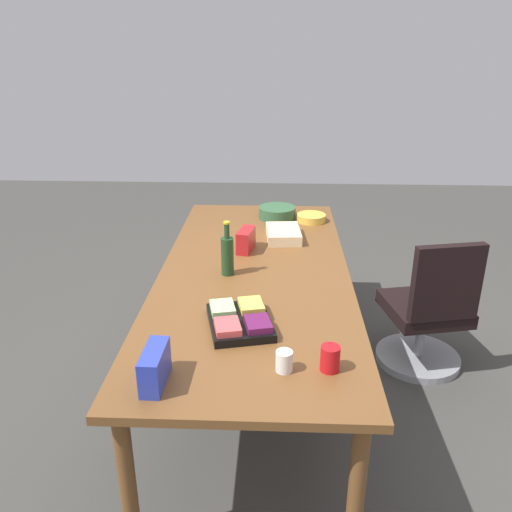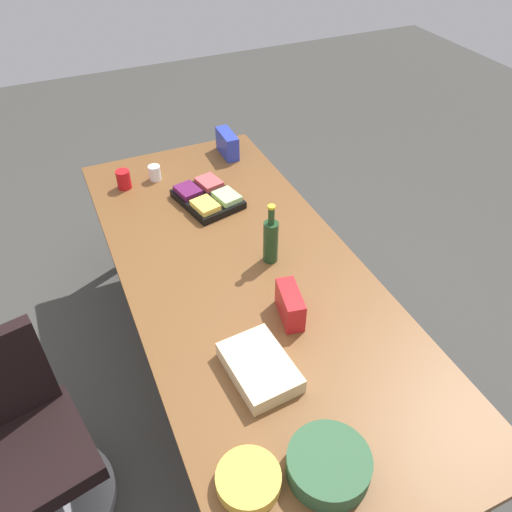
% 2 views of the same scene
% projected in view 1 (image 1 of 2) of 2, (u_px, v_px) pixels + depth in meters
% --- Properties ---
extents(ground_plane, '(10.00, 10.00, 0.00)m').
position_uv_depth(ground_plane, '(255.00, 383.00, 3.36)').
color(ground_plane, '#3E3D39').
extents(conference_table, '(2.59, 1.10, 0.78)m').
position_uv_depth(conference_table, '(254.00, 281.00, 3.08)').
color(conference_table, brown).
rests_on(conference_table, ground).
extents(office_chair, '(0.57, 0.57, 0.93)m').
position_uv_depth(office_chair, '(427.00, 319.00, 3.41)').
color(office_chair, gray).
rests_on(office_chair, ground).
extents(sheet_cake, '(0.34, 0.24, 0.07)m').
position_uv_depth(sheet_cake, '(283.00, 234.00, 3.54)').
color(sheet_cake, beige).
rests_on(sheet_cake, conference_table).
extents(wine_bottle, '(0.09, 0.09, 0.32)m').
position_uv_depth(wine_bottle, '(227.00, 254.00, 2.98)').
color(wine_bottle, '#1F4020').
rests_on(wine_bottle, conference_table).
extents(paper_cup, '(0.08, 0.08, 0.09)m').
position_uv_depth(paper_cup, '(284.00, 361.00, 2.13)').
color(paper_cup, white).
rests_on(paper_cup, conference_table).
extents(chip_bag_red, '(0.21, 0.12, 0.14)m').
position_uv_depth(chip_bag_red, '(246.00, 240.00, 3.34)').
color(chip_bag_red, red).
rests_on(chip_bag_red, conference_table).
extents(chip_bag_blue, '(0.22, 0.08, 0.15)m').
position_uv_depth(chip_bag_blue, '(155.00, 367.00, 2.04)').
color(chip_bag_blue, '#293BB4').
rests_on(chip_bag_blue, conference_table).
extents(salad_bowl, '(0.31, 0.31, 0.09)m').
position_uv_depth(salad_bowl, '(277.00, 212.00, 3.95)').
color(salad_bowl, '#325B39').
rests_on(salad_bowl, conference_table).
extents(fruit_platter, '(0.41, 0.35, 0.07)m').
position_uv_depth(fruit_platter, '(240.00, 320.00, 2.47)').
color(fruit_platter, black).
rests_on(fruit_platter, conference_table).
extents(red_solo_cup, '(0.10, 0.10, 0.11)m').
position_uv_depth(red_solo_cup, '(330.00, 358.00, 2.13)').
color(red_solo_cup, red).
rests_on(red_solo_cup, conference_table).
extents(chip_bowl, '(0.22, 0.22, 0.05)m').
position_uv_depth(chip_bowl, '(311.00, 218.00, 3.88)').
color(chip_bowl, gold).
rests_on(chip_bowl, conference_table).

